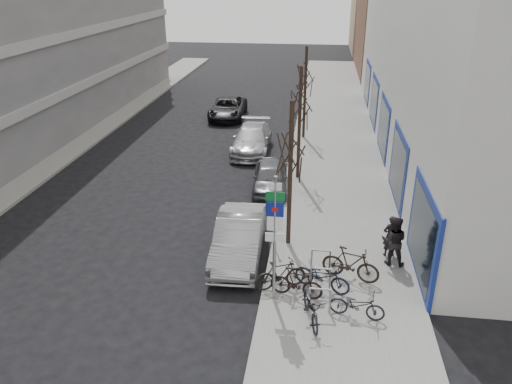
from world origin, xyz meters
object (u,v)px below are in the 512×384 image
(bike_mid_inner, at_px, (280,274))
(meter_mid, at_px, (286,173))
(tree_mid, at_px, (300,97))
(bike_far_curb, at_px, (357,303))
(tree_far, at_px, (306,71))
(pedestrian_near, at_px, (390,236))
(tree_near, at_px, (291,141))
(bike_near_left, at_px, (311,305))
(bike_mid_curb, at_px, (322,274))
(meter_front, at_px, (275,230))
(highway_sign_pole, at_px, (275,232))
(lane_car, at_px, (228,108))
(bike_rack, at_px, (320,277))
(bike_far_inner, at_px, (351,264))
(pedestrian_far, at_px, (394,241))
(parked_car_front, at_px, (239,238))
(parked_car_back, at_px, (252,139))
(parked_car_mid, at_px, (270,177))
(meter_back, at_px, (294,137))
(bike_near_right, at_px, (297,282))

(bike_mid_inner, bearing_deg, meter_mid, -20.86)
(tree_mid, height_order, bike_far_curb, tree_mid)
(tree_far, height_order, pedestrian_near, tree_far)
(tree_near, xyz_separation_m, bike_near_left, (0.96, -4.43, -3.41))
(bike_mid_curb, bearing_deg, meter_front, 57.89)
(highway_sign_pole, bearing_deg, bike_mid_inner, 75.29)
(lane_car, bearing_deg, meter_front, -76.28)
(bike_rack, distance_m, meter_front, 2.92)
(bike_far_inner, bearing_deg, bike_near_left, 169.98)
(pedestrian_far, bearing_deg, pedestrian_near, -76.56)
(parked_car_front, height_order, parked_car_back, parked_car_front)
(bike_near_left, height_order, bike_far_inner, bike_far_inner)
(parked_car_mid, height_order, pedestrian_near, pedestrian_near)
(bike_mid_inner, bearing_deg, meter_back, -22.05)
(bike_near_right, bearing_deg, meter_mid, 17.43)
(tree_near, bearing_deg, bike_near_right, -81.72)
(tree_far, bearing_deg, highway_sign_pole, -90.69)
(highway_sign_pole, distance_m, bike_far_curb, 3.12)
(bike_rack, height_order, bike_near_right, bike_near_right)
(tree_near, relative_size, bike_near_right, 3.30)
(bike_mid_inner, height_order, pedestrian_near, pedestrian_near)
(bike_near_left, xyz_separation_m, bike_near_right, (-0.48, 1.12, -0.03))
(meter_front, bearing_deg, parked_car_back, 102.22)
(bike_near_left, relative_size, bike_far_curb, 1.11)
(meter_back, bearing_deg, tree_near, -87.55)
(bike_far_curb, bearing_deg, tree_near, 39.42)
(bike_far_inner, distance_m, parked_car_back, 13.44)
(bike_near_right, bearing_deg, tree_far, 12.72)
(tree_far, xyz_separation_m, pedestrian_near, (3.58, -13.44, -3.18))
(tree_near, distance_m, lane_car, 18.41)
(tree_far, distance_m, meter_mid, 8.62)
(bike_near_left, bearing_deg, bike_rack, 67.20)
(meter_front, bearing_deg, pedestrian_near, 0.84)
(bike_far_curb, bearing_deg, bike_near_right, 76.81)
(tree_mid, distance_m, bike_mid_inner, 10.04)
(bike_rack, xyz_separation_m, meter_mid, (-1.65, 7.90, 0.26))
(tree_near, height_order, parked_car_front, tree_near)
(highway_sign_pole, distance_m, bike_far_inner, 3.23)
(bike_far_curb, height_order, pedestrian_far, pedestrian_far)
(meter_mid, distance_m, pedestrian_near, 6.77)
(meter_front, bearing_deg, meter_back, 90.00)
(meter_mid, bearing_deg, bike_near_right, -83.60)
(bike_rack, height_order, meter_front, meter_front)
(meter_mid, relative_size, meter_back, 1.00)
(tree_mid, height_order, meter_mid, tree_mid)
(parked_car_mid, height_order, parked_car_back, parked_car_back)
(tree_mid, relative_size, bike_near_right, 3.30)
(meter_back, xyz_separation_m, bike_near_right, (0.93, -13.81, -0.26))
(parked_car_front, height_order, pedestrian_near, pedestrian_near)
(tree_near, xyz_separation_m, tree_far, (0.00, 13.00, 0.00))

